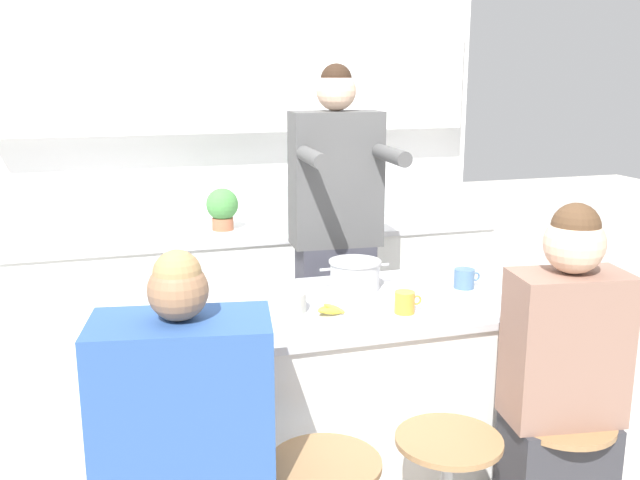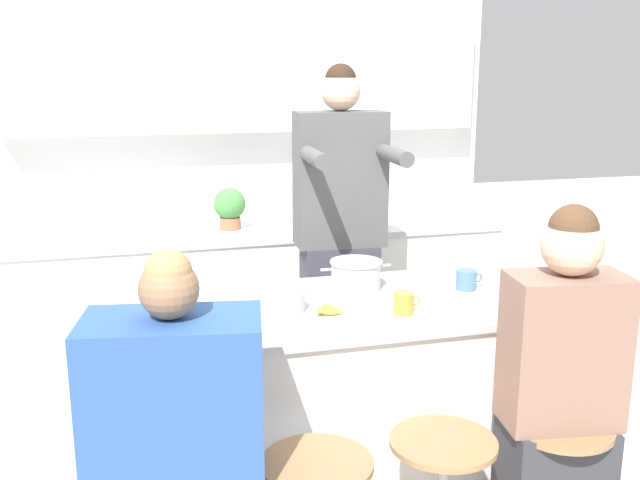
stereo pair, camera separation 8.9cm
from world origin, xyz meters
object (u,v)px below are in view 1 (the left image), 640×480
microwave (320,203)px  kitchen_island (326,405)px  fruit_bowl (283,302)px  person_wrapped_blanket (187,480)px  coffee_cup_far (405,302)px  person_cooking (336,254)px  coffee_cup_near (464,278)px  banana_bunch (330,310)px  cooking_pot (355,275)px  potted_plant (222,207)px  person_seated_near (560,413)px

microwave → kitchen_island: bearing=-106.0°
kitchen_island → fruit_bowl: size_ratio=9.03×
person_wrapped_blanket → coffee_cup_far: person_wrapped_blanket is taller
person_cooking → person_wrapped_blanket: 1.64m
coffee_cup_near → banana_bunch: size_ratio=0.92×
person_cooking → cooking_pot: bearing=-95.4°
fruit_bowl → potted_plant: bearing=89.7°
fruit_bowl → microwave: size_ratio=0.37×
coffee_cup_near → microwave: microwave is taller
person_cooking → potted_plant: person_cooking is taller
banana_bunch → coffee_cup_near: bearing=13.8°
coffee_cup_far → microwave: (0.14, 1.59, 0.11)m
person_seated_near → microwave: 2.12m
kitchen_island → person_seated_near: (0.65, -0.66, 0.19)m
cooking_pot → coffee_cup_near: bearing=-15.4°
coffee_cup_far → person_seated_near: bearing=-50.9°
person_seated_near → coffee_cup_near: (-0.01, 0.71, 0.29)m
microwave → potted_plant: (-0.58, 0.04, -0.00)m
kitchen_island → cooking_pot: bearing=42.7°
person_wrapped_blanket → coffee_cup_near: 1.50m
person_wrapped_blanket → coffee_cup_far: 1.07m
potted_plant → fruit_bowl: bearing=-90.3°
cooking_pot → person_cooking: bearing=81.1°
kitchen_island → cooking_pot: (0.18, 0.17, 0.50)m
cooking_pot → potted_plant: 1.33m
person_cooking → coffee_cup_far: bearing=-86.5°
person_seated_near → coffee_cup_far: bearing=137.5°
kitchen_island → person_wrapped_blanket: 0.94m
kitchen_island → banana_bunch: 0.48m
person_seated_near → potted_plant: bearing=119.8°
fruit_bowl → microwave: (0.59, 1.43, 0.11)m
coffee_cup_far → banana_bunch: bearing=167.0°
cooking_pot → potted_plant: (-0.36, 1.28, 0.08)m
person_cooking → microwave: (0.14, 0.73, 0.13)m
kitchen_island → person_seated_near: size_ratio=1.18×
person_wrapped_blanket → microwave: bearing=72.8°
coffee_cup_near → potted_plant: potted_plant is taller
cooking_pot → person_seated_near: bearing=-60.7°
fruit_bowl → potted_plant: potted_plant is taller
person_wrapped_blanket → person_seated_near: person_seated_near is taller
kitchen_island → fruit_bowl: bearing=-170.8°
fruit_bowl → kitchen_island: bearing=9.2°
person_seated_near → fruit_bowl: size_ratio=7.64×
person_wrapped_blanket → microwave: (1.04, 2.07, 0.43)m
coffee_cup_near → microwave: bearing=100.1°
fruit_bowl → coffee_cup_near: (0.83, 0.07, 0.00)m
cooking_pot → coffee_cup_far: cooking_pot is taller
fruit_bowl → coffee_cup_near: coffee_cup_near is taller
person_wrapped_blanket → cooking_pot: 1.22m
person_wrapped_blanket → fruit_bowl: size_ratio=7.29×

